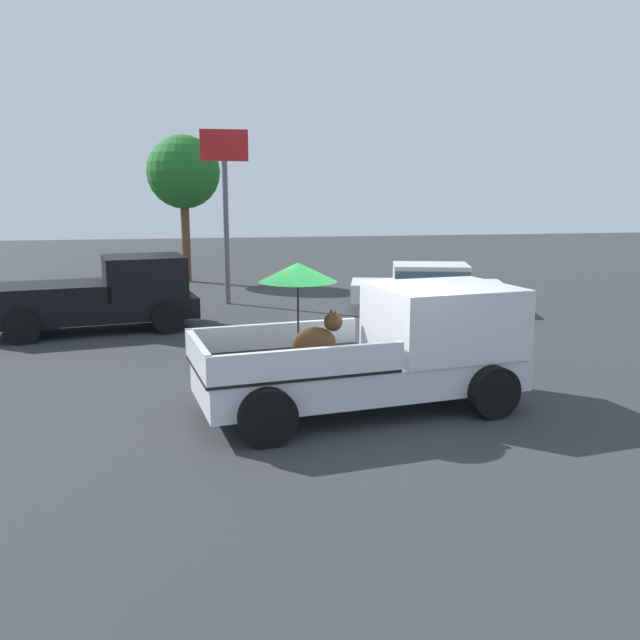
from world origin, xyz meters
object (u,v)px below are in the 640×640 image
pickup_truck_main (388,347)px  motel_sign (225,183)px  pickup_truck_red (104,295)px  parked_sedan_near (428,285)px

pickup_truck_main → motel_sign: 10.93m
pickup_truck_red → parked_sedan_near: pickup_truck_red is taller
pickup_truck_red → motel_sign: (3.19, 3.39, 2.74)m
pickup_truck_red → motel_sign: motel_sign is taller
pickup_truck_main → parked_sedan_near: (3.64, 8.23, -0.22)m
pickup_truck_main → parked_sedan_near: pickup_truck_main is taller
pickup_truck_main → pickup_truck_red: pickup_truck_main is taller
pickup_truck_main → pickup_truck_red: bearing=118.0°
parked_sedan_near → pickup_truck_main: bearing=81.7°
parked_sedan_near → motel_sign: bearing=-5.9°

